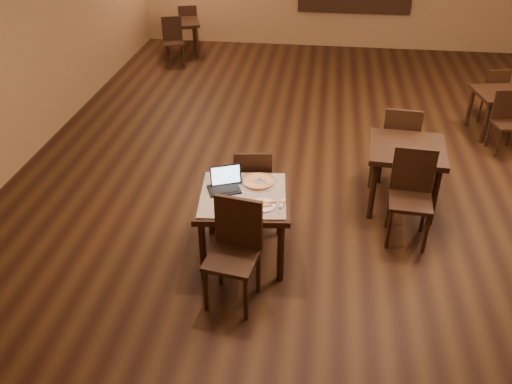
# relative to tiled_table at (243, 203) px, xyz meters

# --- Properties ---
(ground) EXTENTS (10.00, 10.00, 0.00)m
(ground) POSITION_rel_tiled_table_xyz_m (0.72, 2.39, -0.66)
(ground) COLOR black
(ground) RESTS_ON ground
(wall_front) EXTENTS (8.00, 0.02, 3.00)m
(wall_front) POSITION_rel_tiled_table_xyz_m (0.72, -2.61, 0.84)
(wall_front) COLOR olive
(wall_front) RESTS_ON ground
(wall_left) EXTENTS (0.02, 10.00, 3.00)m
(wall_left) POSITION_rel_tiled_table_xyz_m (-3.28, 2.39, 0.84)
(wall_left) COLOR olive
(wall_left) RESTS_ON ground
(tiled_table) EXTENTS (1.01, 1.01, 0.76)m
(tiled_table) POSITION_rel_tiled_table_xyz_m (0.00, 0.00, 0.00)
(tiled_table) COLOR black
(tiled_table) RESTS_ON ground
(chair_main_near) EXTENTS (0.52, 0.52, 1.04)m
(chair_main_near) POSITION_rel_tiled_table_xyz_m (0.02, -0.61, -0.07)
(chair_main_near) COLOR black
(chair_main_near) RESTS_ON ground
(chair_main_far) EXTENTS (0.46, 0.46, 0.95)m
(chair_main_far) POSITION_rel_tiled_table_xyz_m (0.01, 0.62, -0.12)
(chair_main_far) COLOR black
(chair_main_far) RESTS_ON ground
(laptop) EXTENTS (0.38, 0.36, 0.22)m
(laptop) POSITION_rel_tiled_table_xyz_m (-0.20, 0.10, 0.16)
(laptop) COLOR black
(laptop) RESTS_ON tiled_table
(plate) EXTENTS (0.24, 0.24, 0.01)m
(plate) POSITION_rel_tiled_table_xyz_m (0.22, -0.18, 0.11)
(plate) COLOR white
(plate) RESTS_ON tiled_table
(pizza_slice) EXTENTS (0.23, 0.23, 0.02)m
(pizza_slice) POSITION_rel_tiled_table_xyz_m (0.22, -0.18, 0.13)
(pizza_slice) COLOR #F3E7A2
(pizza_slice) RESTS_ON plate
(pizza_pan) EXTENTS (0.39, 0.39, 0.01)m
(pizza_pan) POSITION_rel_tiled_table_xyz_m (0.12, 0.24, 0.11)
(pizza_pan) COLOR silver
(pizza_pan) RESTS_ON tiled_table
(pizza_whole) EXTENTS (0.32, 0.32, 0.02)m
(pizza_whole) POSITION_rel_tiled_table_xyz_m (0.12, 0.24, 0.12)
(pizza_whole) COLOR #F3E7A2
(pizza_whole) RESTS_ON pizza_pan
(spatula) EXTENTS (0.26, 0.23, 0.01)m
(spatula) POSITION_rel_tiled_table_xyz_m (0.14, 0.22, 0.13)
(spatula) COLOR silver
(spatula) RESTS_ON pizza_whole
(napkin_roll) EXTENTS (0.05, 0.16, 0.04)m
(napkin_roll) POSITION_rel_tiled_table_xyz_m (0.40, -0.14, 0.12)
(napkin_roll) COLOR white
(napkin_roll) RESTS_ON tiled_table
(other_table_a) EXTENTS (0.83, 0.83, 0.66)m
(other_table_a) POSITION_rel_tiled_table_xyz_m (3.29, 3.37, -0.11)
(other_table_a) COLOR black
(other_table_a) RESTS_ON ground
(other_table_a_chair_near) EXTENTS (0.44, 0.44, 0.86)m
(other_table_a_chair_near) POSITION_rel_tiled_table_xyz_m (3.28, 2.87, -0.18)
(other_table_a_chair_near) COLOR black
(other_table_a_chair_near) RESTS_ON ground
(other_table_a_chair_far) EXTENTS (0.44, 0.44, 0.86)m
(other_table_a_chair_far) POSITION_rel_tiled_table_xyz_m (3.31, 3.87, -0.18)
(other_table_a_chair_far) COLOR black
(other_table_a_chair_far) RESTS_ON ground
(other_table_b) EXTENTS (0.94, 0.94, 0.69)m
(other_table_b) POSITION_rel_tiled_table_xyz_m (-2.28, 6.39, -0.08)
(other_table_b) COLOR black
(other_table_b) RESTS_ON ground
(other_table_b_chair_near) EXTENTS (0.49, 0.49, 0.90)m
(other_table_b_chair_near) POSITION_rel_tiled_table_xyz_m (-2.30, 5.86, -0.15)
(other_table_b_chair_near) COLOR black
(other_table_b_chair_near) RESTS_ON ground
(other_table_b_chair_far) EXTENTS (0.49, 0.49, 0.90)m
(other_table_b_chair_far) POSITION_rel_tiled_table_xyz_m (-2.25, 6.91, -0.15)
(other_table_b_chair_far) COLOR black
(other_table_b_chair_far) RESTS_ON ground
(other_table_c) EXTENTS (0.91, 0.91, 0.80)m
(other_table_c) POSITION_rel_tiled_table_xyz_m (1.71, 1.19, 0.00)
(other_table_c) COLOR black
(other_table_c) RESTS_ON ground
(other_table_c_chair_near) EXTENTS (0.48, 0.48, 1.03)m
(other_table_c_chair_near) POSITION_rel_tiled_table_xyz_m (1.72, 0.59, -0.08)
(other_table_c_chair_near) COLOR black
(other_table_c_chair_near) RESTS_ON ground
(other_table_c_chair_far) EXTENTS (0.48, 0.48, 1.03)m
(other_table_c_chair_far) POSITION_rel_tiled_table_xyz_m (1.71, 1.79, -0.08)
(other_table_c_chair_far) COLOR black
(other_table_c_chair_far) RESTS_ON ground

